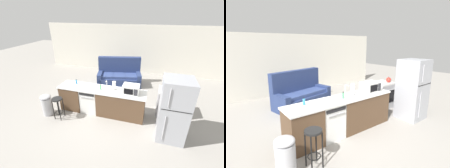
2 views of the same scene
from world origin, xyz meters
The scene contains 15 objects.
ground_plane centered at (0.00, 0.00, 0.00)m, with size 24.00×24.00×0.00m, color gray.
wall_back centered at (0.30, 4.20, 1.30)m, with size 10.00×0.06×2.60m.
kitchen_counter centered at (0.24, 0.00, 0.42)m, with size 2.94×0.66×0.90m.
dishwasher centered at (-0.25, 0.00, 0.42)m, with size 0.58×0.61×0.84m.
stove_range centered at (2.35, 0.55, 0.45)m, with size 0.76×0.68×0.90m.
refrigerator centered at (2.35, -0.55, 0.88)m, with size 0.72×0.73×1.76m.
microwave centered at (1.13, 0.00, 1.04)m, with size 0.50×0.37×0.28m.
sink_faucet centered at (0.32, 0.08, 1.03)m, with size 0.07×0.18×0.30m.
paper_towel_roll centered at (0.56, 0.09, 1.04)m, with size 0.14×0.14×0.28m.
soap_bottle centered at (0.15, -0.03, 0.97)m, with size 0.06×0.06×0.18m.
dish_soap_bottle centered at (-0.81, 0.13, 0.97)m, with size 0.06×0.06×0.18m.
kettle centered at (2.52, 0.42, 0.99)m, with size 0.21×0.17×0.19m.
bar_stool centered at (-1.07, -0.71, 0.54)m, with size 0.32×0.32×0.74m.
trash_bin centered at (-1.56, -0.64, 0.38)m, with size 0.35×0.35×0.74m.
couch centered at (0.17, 2.42, 0.39)m, with size 2.15×1.33×1.27m.
Camera 2 is at (-2.40, -3.18, 2.22)m, focal length 28.00 mm.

